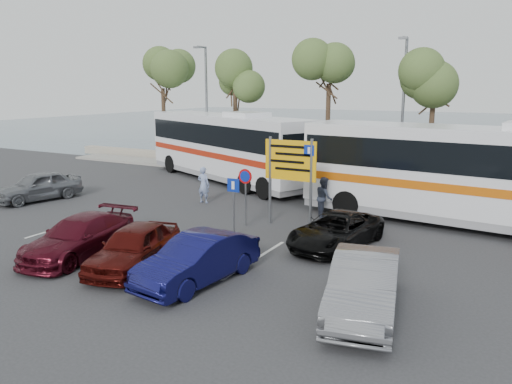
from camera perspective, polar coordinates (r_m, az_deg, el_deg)
The scene contains 24 objects.
ground at distance 18.18m, azimuth -3.29°, elevation -5.89°, with size 120.00×120.00×0.00m, color #2F2F31.
kerb_strip at distance 30.61m, azimuth 10.64°, elevation 1.40°, with size 44.00×2.40×0.15m, color gray.
seawall at distance 32.45m, azimuth 11.76°, elevation 2.35°, with size 48.00×0.80×0.60m, color #A29481.
sea at distance 75.45m, azimuth 21.64°, elevation 6.87°, with size 140.00×140.00×0.00m, color #3B4F5F.
tree_far_left at distance 36.88m, azimuth -10.66°, elevation 12.92°, with size 3.20×3.20×7.60m.
tree_left at distance 33.43m, azimuth -2.42°, elevation 12.68°, with size 3.20×3.20×7.20m.
tree_mid at distance 30.62m, azimuth 8.38°, elevation 13.85°, with size 3.20×3.20×8.00m.
tree_right at distance 29.07m, azimuth 19.78°, elevation 12.44°, with size 3.20×3.20×7.40m.
street_lamp_left at distance 34.11m, azimuth -5.75°, elevation 10.25°, with size 0.45×1.15×8.01m.
street_lamp_right at distance 28.89m, azimuth 16.43°, elevation 9.54°, with size 0.45×1.15×8.01m.
direction_sign at distance 19.90m, azimuth 3.96°, elevation 2.85°, with size 2.20×0.12×3.60m.
sign_no_stop at distance 20.06m, azimuth -1.22°, elevation 0.48°, with size 0.60×0.08×2.35m.
sign_parking at distance 18.55m, azimuth -2.58°, elevation -0.82°, with size 0.50×0.07×2.25m.
lane_markings at distance 18.01m, azimuth -8.08°, elevation -6.16°, with size 12.02×4.20×0.01m, color silver, non-canonical shape.
coach_bus_left at distance 29.88m, azimuth -3.33°, elevation 4.96°, with size 13.43×8.21×4.20m.
coach_bus_right at distance 21.55m, azimuth 23.69°, elevation 1.37°, with size 13.95×4.18×4.28m.
car_silver_a at distance 27.08m, azimuth -23.65°, elevation 0.62°, with size 1.69×4.21×1.43m, color slate.
car_blue at distance 14.58m, azimuth -6.66°, elevation -7.65°, with size 1.46×4.20×1.38m, color #0F1048.
car_maroon at distance 17.68m, azimuth -19.54°, elevation -4.86°, with size 1.85×4.56×1.32m, color #470B17.
car_red at distance 16.02m, azimuth -13.75°, elevation -6.10°, with size 1.63×4.06×1.38m, color #450C09.
suv_black at distance 17.82m, azimuth 9.13°, elevation -4.35°, with size 2.02×4.39×1.22m, color black.
car_silver_b at distance 12.86m, azimuth 12.26°, elevation -10.33°, with size 1.58×4.52×1.49m, color gray.
pedestrian_near at distance 24.38m, azimuth -6.01°, elevation 0.82°, with size 0.65×0.43×1.78m, color #8698C3.
pedestrian_far at distance 21.73m, azimuth 7.78°, elevation -0.60°, with size 0.86×0.67×1.77m, color #313749.
Camera 1 is at (9.17, -14.68, 5.55)m, focal length 35.00 mm.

